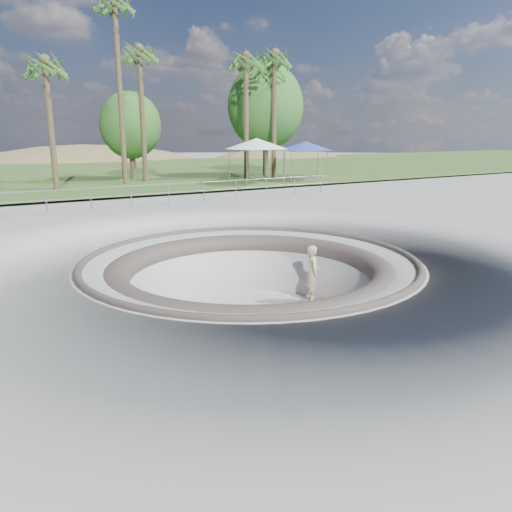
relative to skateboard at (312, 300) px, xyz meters
name	(u,v)px	position (x,y,z in m)	size (l,w,h in m)	color
ground	(250,260)	(-2.59, -0.24, 1.82)	(180.00, 180.00, 0.00)	#9F9F9A
skate_bowl	(250,316)	(-2.59, -0.24, 0.00)	(14.00, 14.00, 4.10)	#9F9F9A
grass_strip	(56,174)	(-2.59, 33.76, 2.04)	(180.00, 36.00, 0.12)	#315723
distant_hills	(61,216)	(1.19, 56.93, -5.19)	(103.20, 45.00, 28.60)	brown
safety_railing	(131,196)	(-2.59, 11.76, 2.52)	(25.00, 0.06, 1.03)	gray
skateboard	(312,300)	(0.00, 0.00, 0.00)	(0.92, 0.27, 0.09)	olive
skater	(313,273)	(0.00, 0.00, 0.98)	(0.70, 0.46, 1.92)	tan
canopy_white	(256,144)	(8.30, 17.76, 4.83)	(6.16, 6.16, 3.12)	gray
canopy_blue	(305,146)	(12.52, 17.76, 4.62)	(5.26, 5.26, 2.87)	gray
palm_b	(45,68)	(-4.71, 20.54, 9.33)	(2.60, 2.60, 8.59)	brown
palm_c	(115,12)	(0.15, 22.17, 13.27)	(2.60, 2.60, 12.88)	brown
palm_d	(139,57)	(1.77, 22.59, 10.65)	(2.60, 2.60, 10.01)	brown
palm_e	(246,64)	(8.80, 20.10, 10.37)	(2.60, 2.60, 9.71)	brown
palm_f	(275,61)	(11.18, 20.00, 10.70)	(2.60, 2.60, 10.06)	brown
bushy_tree_mid	(131,125)	(1.79, 25.57, 6.12)	(4.62, 4.20, 6.67)	brown
bushy_tree_right	(266,107)	(12.32, 23.05, 7.66)	(6.33, 5.75, 9.13)	brown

